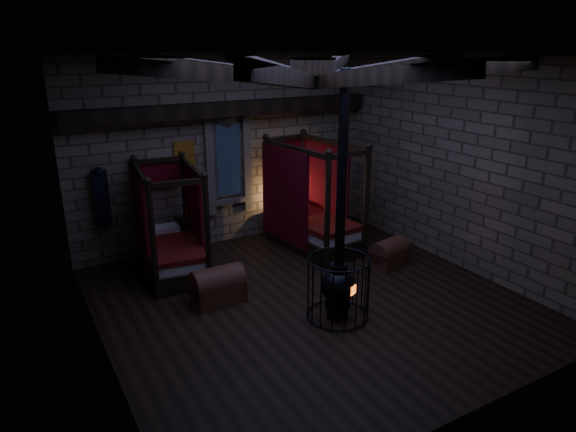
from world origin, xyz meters
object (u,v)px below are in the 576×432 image
trunk_left (218,286)px  bed_right (311,221)px  trunk_right (389,253)px  stove (338,283)px  bed_left (172,246)px

trunk_left → bed_right: bearing=26.1°
trunk_right → stove: size_ratio=0.21×
trunk_right → trunk_left: bearing=163.4°
stove → bed_right: bearing=41.0°
stove → bed_left: bearing=95.2°
trunk_left → trunk_right: size_ratio=1.05×
bed_left → stove: stove is taller
bed_right → trunk_right: 1.93m
bed_left → trunk_left: bearing=-72.6°
bed_left → trunk_left: size_ratio=2.40×
bed_right → trunk_right: bed_right is taller
bed_left → trunk_left: bed_left is taller
bed_right → stove: bearing=-121.0°
bed_right → stove: stove is taller
bed_left → trunk_left: (0.30, -1.64, -0.24)m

